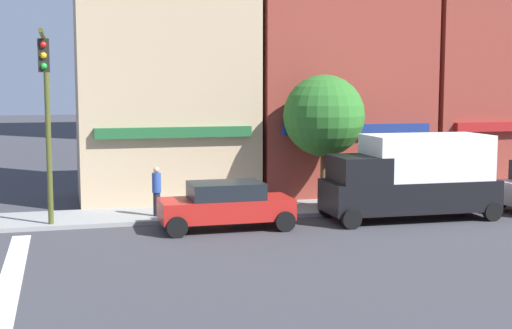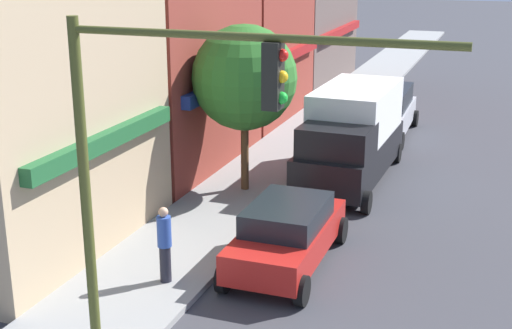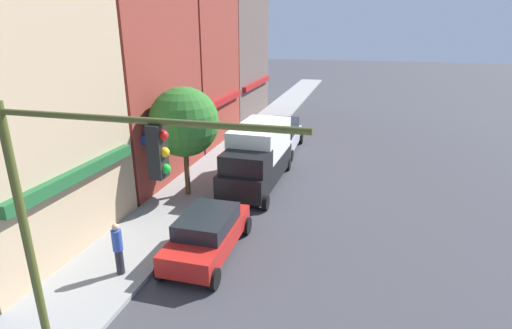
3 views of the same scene
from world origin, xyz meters
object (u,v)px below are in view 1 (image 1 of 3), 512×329
traffic_signal (46,97)px  box_truck_black (412,175)px  street_tree (324,116)px  pedestrian_blue_shirt (157,190)px  sedan_red (226,204)px

traffic_signal → box_truck_black: traffic_signal is taller
street_tree → pedestrian_blue_shirt: bearing=-174.9°
sedan_red → box_truck_black: 6.88m
box_truck_black → pedestrian_blue_shirt: (-8.87, 2.21, -0.51)m
traffic_signal → box_truck_black: 12.82m
pedestrian_blue_shirt → sedan_red: bearing=66.1°
pedestrian_blue_shirt → street_tree: 7.05m
pedestrian_blue_shirt → street_tree: (6.54, 0.59, 2.55)m
sedan_red → box_truck_black: size_ratio=0.70×
box_truck_black → traffic_signal: bearing=-179.6°
traffic_signal → pedestrian_blue_shirt: (3.63, 1.93, -3.36)m
sedan_red → street_tree: size_ratio=0.87×
sedan_red → street_tree: 6.00m
pedestrian_blue_shirt → box_truck_black: bearing=99.7°
traffic_signal → sedan_red: size_ratio=1.45×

